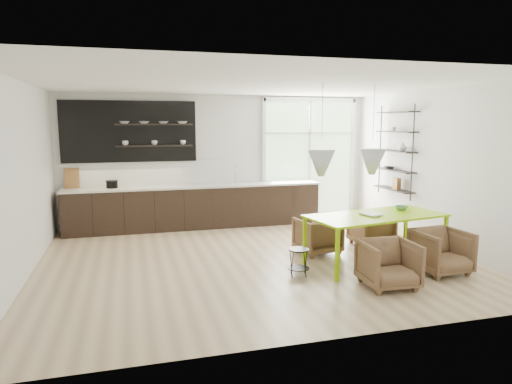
% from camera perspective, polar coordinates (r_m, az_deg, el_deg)
% --- Properties ---
extents(room, '(7.02, 6.01, 2.91)m').
position_cam_1_polar(room, '(8.69, 1.66, 3.22)').
color(room, '#CCB287').
rests_on(room, ground).
extents(kitchen_run, '(5.54, 0.69, 2.75)m').
position_cam_1_polar(kitchen_run, '(10.08, -8.01, -1.06)').
color(kitchen_run, black).
rests_on(kitchen_run, ground).
extents(right_shelving, '(0.26, 1.22, 1.90)m').
position_cam_1_polar(right_shelving, '(9.93, 17.09, 4.61)').
color(right_shelving, black).
rests_on(right_shelving, ground).
extents(dining_table, '(2.37, 1.36, 0.81)m').
position_cam_1_polar(dining_table, '(7.62, 14.79, -3.17)').
color(dining_table, '#95D603').
rests_on(dining_table, ground).
extents(armchair_back_left, '(0.77, 0.78, 0.64)m').
position_cam_1_polar(armchair_back_left, '(8.15, 7.69, -5.39)').
color(armchair_back_left, brown).
rests_on(armchair_back_left, ground).
extents(armchair_back_right, '(0.71, 0.73, 0.64)m').
position_cam_1_polar(armchair_back_right, '(8.85, 14.18, -4.43)').
color(armchair_back_right, brown).
rests_on(armchair_back_right, ground).
extents(armchair_front_left, '(0.74, 0.76, 0.66)m').
position_cam_1_polar(armchair_front_left, '(6.69, 16.22, -8.66)').
color(armchair_front_left, brown).
rests_on(armchair_front_left, ground).
extents(armchair_front_right, '(0.77, 0.79, 0.68)m').
position_cam_1_polar(armchair_front_right, '(7.55, 22.13, -6.92)').
color(armchair_front_right, brown).
rests_on(armchair_front_right, ground).
extents(wire_stool, '(0.33, 0.33, 0.41)m').
position_cam_1_polar(wire_stool, '(6.94, 5.36, -8.26)').
color(wire_stool, black).
rests_on(wire_stool, ground).
extents(table_book, '(0.31, 0.38, 0.03)m').
position_cam_1_polar(table_book, '(7.46, 13.51, -2.82)').
color(table_book, white).
rests_on(table_book, dining_table).
extents(table_bowl, '(0.25, 0.25, 0.07)m').
position_cam_1_polar(table_bowl, '(8.14, 17.70, -1.92)').
color(table_bowl, '#538559').
rests_on(table_bowl, dining_table).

